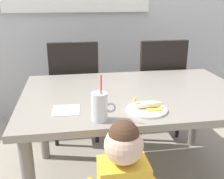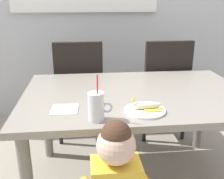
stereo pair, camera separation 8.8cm
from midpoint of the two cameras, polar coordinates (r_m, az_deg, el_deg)
dining_table at (r=1.83m, az=6.44°, el=-3.07°), size 1.50×1.00×0.71m
dining_chair_left at (r=2.49m, az=-5.96°, el=0.91°), size 0.44×0.45×0.96m
dining_chair_right at (r=2.58m, az=11.85°, el=1.26°), size 0.44×0.45×0.96m
milk_cup at (r=1.37m, az=-1.50°, el=-4.01°), size 0.13×0.08×0.25m
snack_plate at (r=1.51m, az=8.70°, el=-4.44°), size 0.23×0.23×0.01m
peeled_banana at (r=1.51m, az=9.03°, el=-3.44°), size 0.17×0.11×0.07m
paper_napkin at (r=1.54m, az=-8.43°, el=-4.21°), size 0.16×0.16×0.00m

